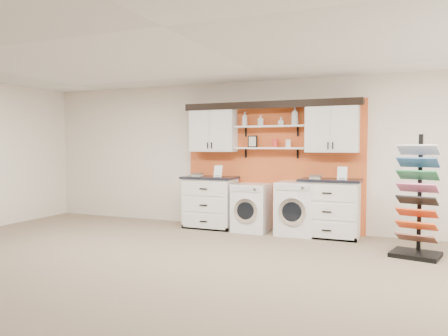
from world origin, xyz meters
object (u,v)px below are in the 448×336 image
at_px(base_cabinet_left, 210,202).
at_px(base_cabinet_right, 330,208).
at_px(dryer, 297,208).
at_px(sample_rack, 417,218).
at_px(washer, 252,207).

relative_size(base_cabinet_left, base_cabinet_right, 0.98).
distance_m(dryer, sample_rack, 2.11).
relative_size(base_cabinet_left, dryer, 1.08).
bearing_deg(base_cabinet_right, sample_rack, -32.08).
relative_size(dryer, sample_rack, 0.54).
height_order(base_cabinet_left, base_cabinet_right, base_cabinet_right).
relative_size(base_cabinet_right, sample_rack, 0.59).
relative_size(base_cabinet_right, washer, 1.18).
bearing_deg(base_cabinet_left, base_cabinet_right, -0.00).
distance_m(washer, sample_rack, 2.90).
bearing_deg(base_cabinet_right, base_cabinet_left, 180.00).
xyz_separation_m(dryer, sample_rack, (1.93, -0.84, 0.08)).
relative_size(washer, dryer, 0.93).
height_order(base_cabinet_right, sample_rack, sample_rack).
bearing_deg(dryer, base_cabinet_right, 0.33).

